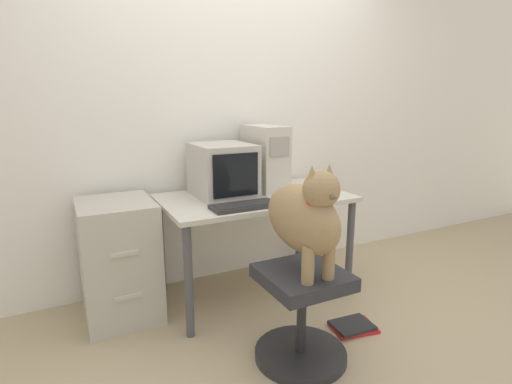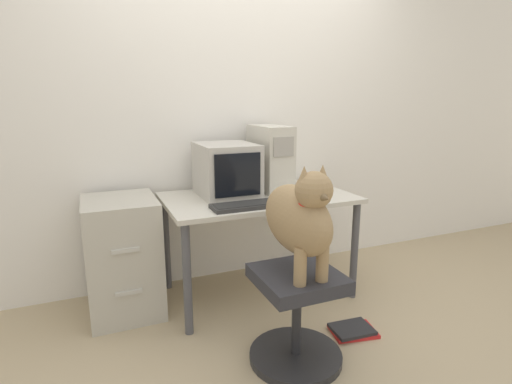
{
  "view_description": "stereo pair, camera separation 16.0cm",
  "coord_description": "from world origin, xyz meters",
  "px_view_note": "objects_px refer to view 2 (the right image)",
  "views": [
    {
      "loc": [
        -1.19,
        -1.99,
        1.35
      ],
      "look_at": [
        -0.15,
        0.05,
        0.82
      ],
      "focal_mm": 28.0,
      "sensor_mm": 36.0,
      "label": 1
    },
    {
      "loc": [
        -1.04,
        -2.05,
        1.35
      ],
      "look_at": [
        -0.15,
        0.05,
        0.82
      ],
      "focal_mm": 28.0,
      "sensor_mm": 36.0,
      "label": 2
    }
  ],
  "objects_px": {
    "crt_monitor": "(227,170)",
    "office_chair": "(297,314)",
    "filing_cabinet": "(123,256)",
    "book_stack_floor": "(353,330)",
    "pc_tower": "(270,158)",
    "keyboard": "(245,205)",
    "dog": "(299,217)"
  },
  "relations": [
    {
      "from": "crt_monitor",
      "to": "office_chair",
      "type": "distance_m",
      "value": 1.09
    },
    {
      "from": "crt_monitor",
      "to": "filing_cabinet",
      "type": "xyz_separation_m",
      "value": [
        -0.71,
        0.0,
        -0.51
      ]
    },
    {
      "from": "office_chair",
      "to": "book_stack_floor",
      "type": "relative_size",
      "value": 1.72
    },
    {
      "from": "crt_monitor",
      "to": "office_chair",
      "type": "bearing_deg",
      "value": -85.48
    },
    {
      "from": "pc_tower",
      "to": "book_stack_floor",
      "type": "height_order",
      "value": "pc_tower"
    },
    {
      "from": "keyboard",
      "to": "filing_cabinet",
      "type": "relative_size",
      "value": 0.54
    },
    {
      "from": "crt_monitor",
      "to": "pc_tower",
      "type": "bearing_deg",
      "value": 6.77
    },
    {
      "from": "crt_monitor",
      "to": "office_chair",
      "type": "xyz_separation_m",
      "value": [
        0.07,
        -0.89,
        -0.63
      ]
    },
    {
      "from": "crt_monitor",
      "to": "dog",
      "type": "relative_size",
      "value": 0.79
    },
    {
      "from": "crt_monitor",
      "to": "book_stack_floor",
      "type": "relative_size",
      "value": 1.55
    },
    {
      "from": "keyboard",
      "to": "dog",
      "type": "bearing_deg",
      "value": -81.56
    },
    {
      "from": "office_chair",
      "to": "book_stack_floor",
      "type": "height_order",
      "value": "office_chair"
    },
    {
      "from": "book_stack_floor",
      "to": "dog",
      "type": "bearing_deg",
      "value": -169.06
    },
    {
      "from": "crt_monitor",
      "to": "book_stack_floor",
      "type": "xyz_separation_m",
      "value": [
        0.5,
        -0.81,
        -0.87
      ]
    },
    {
      "from": "pc_tower",
      "to": "dog",
      "type": "xyz_separation_m",
      "value": [
        -0.27,
        -0.93,
        -0.15
      ]
    },
    {
      "from": "pc_tower",
      "to": "dog",
      "type": "bearing_deg",
      "value": -106.37
    },
    {
      "from": "filing_cabinet",
      "to": "office_chair",
      "type": "bearing_deg",
      "value": -48.89
    },
    {
      "from": "keyboard",
      "to": "filing_cabinet",
      "type": "height_order",
      "value": "filing_cabinet"
    },
    {
      "from": "office_chair",
      "to": "crt_monitor",
      "type": "bearing_deg",
      "value": 94.52
    },
    {
      "from": "pc_tower",
      "to": "keyboard",
      "type": "bearing_deg",
      "value": -131.25
    },
    {
      "from": "dog",
      "to": "book_stack_floor",
      "type": "distance_m",
      "value": 0.89
    },
    {
      "from": "office_chair",
      "to": "dog",
      "type": "xyz_separation_m",
      "value": [
        0.0,
        -0.0,
        0.53
      ]
    },
    {
      "from": "crt_monitor",
      "to": "keyboard",
      "type": "height_order",
      "value": "crt_monitor"
    },
    {
      "from": "dog",
      "to": "book_stack_floor",
      "type": "xyz_separation_m",
      "value": [
        0.43,
        0.08,
        -0.77
      ]
    },
    {
      "from": "crt_monitor",
      "to": "filing_cabinet",
      "type": "distance_m",
      "value": 0.87
    },
    {
      "from": "dog",
      "to": "pc_tower",
      "type": "bearing_deg",
      "value": 73.63
    },
    {
      "from": "pc_tower",
      "to": "office_chair",
      "type": "distance_m",
      "value": 1.18
    },
    {
      "from": "crt_monitor",
      "to": "keyboard",
      "type": "relative_size",
      "value": 1.1
    },
    {
      "from": "keyboard",
      "to": "office_chair",
      "type": "height_order",
      "value": "keyboard"
    },
    {
      "from": "book_stack_floor",
      "to": "pc_tower",
      "type": "bearing_deg",
      "value": 100.35
    },
    {
      "from": "office_chair",
      "to": "dog",
      "type": "bearing_deg",
      "value": -90.0
    },
    {
      "from": "pc_tower",
      "to": "book_stack_floor",
      "type": "xyz_separation_m",
      "value": [
        0.15,
        -0.85,
        -0.92
      ]
    }
  ]
}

